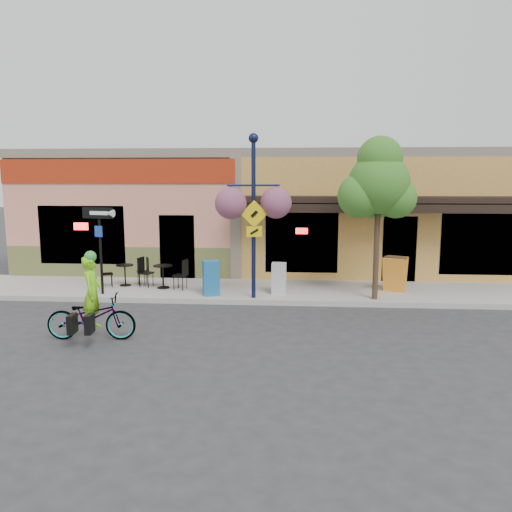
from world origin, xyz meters
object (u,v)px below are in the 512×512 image
(building, at_px, (271,209))
(newspaper_box_grey, at_px, (279,278))
(bicycle, at_px, (91,317))
(cyclist_rider, at_px, (93,304))
(lamp_post, at_px, (254,217))
(one_way_sign, at_px, (101,251))
(newspaper_box_blue, at_px, (211,278))
(street_tree, at_px, (378,218))

(building, xyz_separation_m, newspaper_box_grey, (0.51, -6.14, -1.64))
(bicycle, relative_size, cyclist_rider, 1.20)
(bicycle, height_order, newspaper_box_grey, newspaper_box_grey)
(lamp_post, xyz_separation_m, one_way_sign, (-4.48, 0.14, -1.03))
(building, relative_size, one_way_sign, 7.14)
(building, xyz_separation_m, newspaper_box_blue, (-1.46, -6.48, -1.59))
(one_way_sign, height_order, street_tree, street_tree)
(bicycle, height_order, newspaper_box_blue, newspaper_box_blue)
(building, xyz_separation_m, one_way_sign, (-4.68, -6.58, -0.83))
(building, xyz_separation_m, cyclist_rider, (-3.46, -10.24, -1.44))
(lamp_post, distance_m, street_tree, 3.43)
(newspaper_box_grey, bearing_deg, lamp_post, -139.49)
(building, distance_m, one_way_sign, 8.11)
(newspaper_box_blue, bearing_deg, newspaper_box_grey, -7.31)
(one_way_sign, height_order, newspaper_box_grey, one_way_sign)
(newspaper_box_grey, bearing_deg, newspaper_box_blue, -168.92)
(bicycle, xyz_separation_m, street_tree, (6.74, 3.62, 1.92))
(cyclist_rider, bearing_deg, one_way_sign, 14.41)
(lamp_post, distance_m, newspaper_box_grey, 2.06)
(newspaper_box_blue, relative_size, newspaper_box_grey, 1.11)
(street_tree, bearing_deg, cyclist_rider, -151.59)
(bicycle, distance_m, lamp_post, 5.21)
(lamp_post, height_order, newspaper_box_grey, lamp_post)
(newspaper_box_grey, distance_m, street_tree, 3.32)
(bicycle, distance_m, street_tree, 7.89)
(building, bearing_deg, one_way_sign, -125.44)
(building, height_order, cyclist_rider, building)
(cyclist_rider, xyz_separation_m, newspaper_box_grey, (3.97, 4.10, -0.21))
(lamp_post, xyz_separation_m, street_tree, (3.43, 0.09, -0.02))
(one_way_sign, distance_m, street_tree, 7.98)
(lamp_post, bearing_deg, building, 74.77)
(newspaper_box_grey, bearing_deg, one_way_sign, -173.95)
(bicycle, relative_size, lamp_post, 0.42)
(cyclist_rider, relative_size, street_tree, 0.36)
(building, height_order, street_tree, street_tree)
(cyclist_rider, distance_m, newspaper_box_grey, 5.71)
(bicycle, bearing_deg, cyclist_rider, -94.01)
(newspaper_box_blue, bearing_deg, bicycle, -135.78)
(bicycle, height_order, one_way_sign, one_way_sign)
(cyclist_rider, height_order, one_way_sign, one_way_sign)
(cyclist_rider, bearing_deg, lamp_post, -46.79)
(cyclist_rider, distance_m, street_tree, 7.78)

